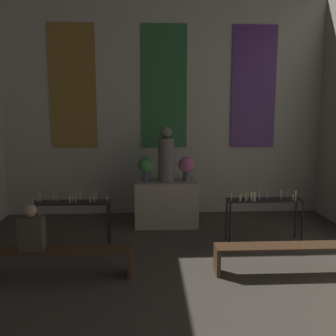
{
  "coord_description": "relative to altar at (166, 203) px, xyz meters",
  "views": [
    {
      "loc": [
        -0.36,
        2.81,
        2.57
      ],
      "look_at": [
        0.0,
        10.06,
        1.41
      ],
      "focal_mm": 40.0,
      "sensor_mm": 36.0,
      "label": 1
    }
  ],
  "objects": [
    {
      "name": "candle_rack_left",
      "position": [
        -1.83,
        -1.19,
        0.24
      ],
      "size": [
        1.44,
        0.38,
        1.05
      ],
      "color": "black",
      "rests_on": "ground_plane"
    },
    {
      "name": "flower_vase_right",
      "position": [
        0.45,
        0.0,
        0.83
      ],
      "size": [
        0.36,
        0.36,
        0.54
      ],
      "color": "#4C5666",
      "rests_on": "altar"
    },
    {
      "name": "candle_rack_right",
      "position": [
        1.82,
        -1.2,
        0.24
      ],
      "size": [
        1.44,
        0.38,
        1.04
      ],
      "color": "black",
      "rests_on": "ground_plane"
    },
    {
      "name": "flower_vase_left",
      "position": [
        -0.45,
        0.0,
        0.83
      ],
      "size": [
        0.36,
        0.36,
        0.54
      ],
      "color": "#4C5666",
      "rests_on": "altar"
    },
    {
      "name": "pew_back_left",
      "position": [
        -1.9,
        -2.53,
        -0.16
      ],
      "size": [
        2.5,
        0.36,
        0.44
      ],
      "color": "#4C331E",
      "rests_on": "ground_plane"
    },
    {
      "name": "pew_back_right",
      "position": [
        1.9,
        -2.53,
        -0.16
      ],
      "size": [
        2.5,
        0.36,
        0.44
      ],
      "color": "#4C331E",
      "rests_on": "ground_plane"
    },
    {
      "name": "person_seated",
      "position": [
        -2.15,
        -2.53,
        0.26
      ],
      "size": [
        0.36,
        0.24,
        0.71
      ],
      "color": "#4C4238",
      "rests_on": "pew_back_left"
    },
    {
      "name": "wall_back",
      "position": [
        0.0,
        1.03,
        2.09
      ],
      "size": [
        7.87,
        0.16,
        5.12
      ],
      "color": "beige",
      "rests_on": "ground_plane"
    },
    {
      "name": "altar",
      "position": [
        0.0,
        0.0,
        0.0
      ],
      "size": [
        1.37,
        0.75,
        0.99
      ],
      "color": "#ADA38E",
      "rests_on": "ground_plane"
    },
    {
      "name": "statue",
      "position": [
        0.0,
        0.0,
        1.04
      ],
      "size": [
        0.36,
        0.36,
        1.2
      ],
      "color": "slate",
      "rests_on": "altar"
    }
  ]
}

